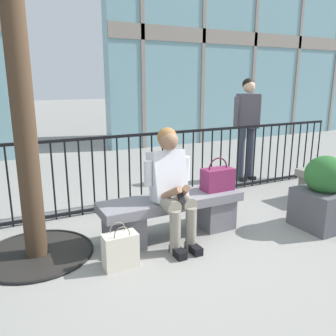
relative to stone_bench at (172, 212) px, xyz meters
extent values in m
plane|color=gray|center=(0.00, 0.00, -0.27)|extent=(60.00, 60.00, 0.00)
cube|color=slate|center=(0.00, 0.00, 0.13)|extent=(1.60, 0.44, 0.10)
cube|color=slate|center=(-0.56, 0.00, -0.10)|extent=(0.36, 0.37, 0.35)
cube|color=slate|center=(0.56, 0.00, -0.10)|extent=(0.36, 0.37, 0.35)
cylinder|color=gray|center=(-0.17, -0.18, 0.20)|extent=(0.15, 0.40, 0.15)
cylinder|color=gray|center=(-0.17, -0.38, -0.05)|extent=(0.11, 0.11, 0.45)
cube|color=black|center=(-0.17, -0.44, -0.23)|extent=(0.09, 0.22, 0.08)
cylinder|color=gray|center=(0.01, -0.18, 0.20)|extent=(0.15, 0.40, 0.15)
cylinder|color=gray|center=(0.01, -0.38, -0.05)|extent=(0.11, 0.11, 0.45)
cube|color=black|center=(0.01, -0.44, -0.23)|extent=(0.09, 0.22, 0.08)
cube|color=silver|center=(-0.08, -0.04, 0.44)|extent=(0.36, 0.30, 0.55)
cylinder|color=silver|center=(-0.30, -0.04, 0.49)|extent=(0.08, 0.08, 0.26)
cylinder|color=#8E664C|center=(-0.16, -0.26, 0.32)|extent=(0.16, 0.28, 0.20)
cylinder|color=silver|center=(0.14, -0.04, 0.49)|extent=(0.08, 0.08, 0.26)
cylinder|color=#8E664C|center=(0.00, -0.26, 0.32)|extent=(0.16, 0.28, 0.20)
cube|color=black|center=(-0.08, -0.32, 0.30)|extent=(0.07, 0.10, 0.13)
sphere|color=#8E664C|center=(-0.08, -0.06, 0.81)|extent=(0.20, 0.20, 0.20)
sphere|color=olive|center=(-0.08, -0.03, 0.84)|extent=(0.20, 0.20, 0.20)
cube|color=#7A234C|center=(0.58, -0.01, 0.30)|extent=(0.36, 0.20, 0.25)
torus|color=#49152D|center=(0.58, -0.01, 0.44)|extent=(0.25, 0.02, 0.25)
cube|color=beige|center=(-0.73, -0.37, -0.11)|extent=(0.31, 0.17, 0.32)
torus|color=slate|center=(-0.73, -0.43, 0.07)|extent=(0.15, 0.01, 0.15)
torus|color=slate|center=(-0.73, -0.31, 0.07)|extent=(0.15, 0.01, 0.15)
cylinder|color=#383D4C|center=(2.08, 1.45, 0.18)|extent=(0.13, 0.13, 0.90)
cube|color=black|center=(2.08, 1.41, -0.24)|extent=(0.09, 0.22, 0.06)
cylinder|color=#383D4C|center=(2.28, 1.45, 0.18)|extent=(0.13, 0.13, 0.90)
cube|color=black|center=(2.28, 1.41, -0.24)|extent=(0.09, 0.22, 0.06)
cube|color=#4C4751|center=(2.18, 1.45, 0.91)|extent=(0.44, 0.39, 0.56)
cylinder|color=#4C4751|center=(1.95, 1.45, 0.89)|extent=(0.08, 0.08, 0.52)
cylinder|color=#4C4751|center=(2.42, 1.45, 0.89)|extent=(0.08, 0.08, 0.52)
sphere|color=#DBAD89|center=(2.18, 1.45, 1.31)|extent=(0.20, 0.20, 0.20)
sphere|color=black|center=(2.18, 1.47, 1.34)|extent=(0.20, 0.20, 0.20)
cylinder|color=black|center=(-1.55, 1.06, 0.23)|extent=(0.02, 0.02, 1.00)
cylinder|color=black|center=(-1.39, 1.06, 0.23)|extent=(0.02, 0.02, 1.00)
cylinder|color=black|center=(-1.23, 1.06, 0.23)|extent=(0.02, 0.02, 1.00)
cylinder|color=black|center=(-1.06, 1.06, 0.23)|extent=(0.02, 0.02, 1.00)
cylinder|color=black|center=(-0.90, 1.06, 0.23)|extent=(0.02, 0.02, 1.00)
cylinder|color=black|center=(-0.74, 1.06, 0.23)|extent=(0.02, 0.02, 1.00)
cylinder|color=black|center=(-0.57, 1.06, 0.23)|extent=(0.02, 0.02, 1.00)
cylinder|color=black|center=(-0.41, 1.06, 0.23)|extent=(0.02, 0.02, 1.00)
cylinder|color=black|center=(-0.25, 1.06, 0.23)|extent=(0.02, 0.02, 1.00)
cylinder|color=black|center=(-0.08, 1.06, 0.23)|extent=(0.02, 0.02, 1.00)
cylinder|color=black|center=(0.08, 1.06, 0.23)|extent=(0.02, 0.02, 1.00)
cylinder|color=black|center=(0.25, 1.06, 0.23)|extent=(0.02, 0.02, 1.00)
cylinder|color=black|center=(0.41, 1.06, 0.23)|extent=(0.02, 0.02, 1.00)
cylinder|color=black|center=(0.57, 1.06, 0.23)|extent=(0.02, 0.02, 1.00)
cylinder|color=black|center=(0.74, 1.06, 0.23)|extent=(0.02, 0.02, 1.00)
cylinder|color=black|center=(0.90, 1.06, 0.23)|extent=(0.02, 0.02, 1.00)
cylinder|color=black|center=(1.06, 1.06, 0.23)|extent=(0.02, 0.02, 1.00)
cylinder|color=black|center=(1.23, 1.06, 0.23)|extent=(0.02, 0.02, 1.00)
cylinder|color=black|center=(1.39, 1.06, 0.23)|extent=(0.02, 0.02, 1.00)
cylinder|color=black|center=(1.55, 1.06, 0.23)|extent=(0.02, 0.02, 1.00)
cylinder|color=black|center=(1.72, 1.06, 0.23)|extent=(0.02, 0.02, 1.00)
cylinder|color=black|center=(1.88, 1.06, 0.23)|extent=(0.02, 0.02, 1.00)
cylinder|color=black|center=(2.04, 1.06, 0.23)|extent=(0.02, 0.02, 1.00)
cylinder|color=black|center=(2.21, 1.06, 0.23)|extent=(0.02, 0.02, 1.00)
cylinder|color=black|center=(2.37, 1.06, 0.23)|extent=(0.02, 0.02, 1.00)
cylinder|color=black|center=(2.53, 1.06, 0.23)|extent=(0.02, 0.02, 1.00)
cylinder|color=black|center=(2.70, 1.06, 0.23)|extent=(0.02, 0.02, 1.00)
cylinder|color=black|center=(2.86, 1.06, 0.23)|extent=(0.02, 0.02, 1.00)
cylinder|color=black|center=(3.02, 1.06, 0.23)|extent=(0.02, 0.02, 1.00)
cylinder|color=black|center=(3.19, 1.06, 0.23)|extent=(0.02, 0.02, 1.00)
cylinder|color=black|center=(3.35, 1.06, 0.23)|extent=(0.02, 0.02, 1.00)
cylinder|color=black|center=(3.51, 1.06, 0.23)|extent=(0.02, 0.02, 1.00)
cube|color=black|center=(0.00, 1.06, -0.22)|extent=(7.03, 0.04, 0.04)
cube|color=black|center=(0.00, 1.06, 0.71)|extent=(7.03, 0.04, 0.04)
cylinder|color=black|center=(-1.39, 0.22, -0.27)|extent=(1.06, 1.06, 0.01)
torus|color=black|center=(-1.39, 0.22, -0.26)|extent=(1.09, 1.09, 0.03)
cylinder|color=#423021|center=(-1.39, 0.22, 1.43)|extent=(0.21, 0.21, 3.40)
cube|color=slate|center=(2.38, 0.09, -0.10)|extent=(0.36, 0.37, 0.35)
cube|color=#4C4C51|center=(1.66, -0.58, -0.05)|extent=(0.54, 0.54, 0.45)
ellipsoid|color=#28602B|center=(1.66, -0.58, 0.36)|extent=(0.46, 0.46, 0.44)
cube|color=gray|center=(5.23, 4.93, 2.53)|extent=(8.60, 0.04, 0.36)
camera|label=1|loc=(-1.66, -3.14, 1.39)|focal=37.09mm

